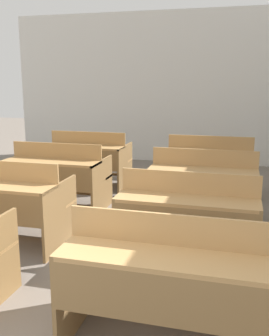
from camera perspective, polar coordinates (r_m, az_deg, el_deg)
wall_back at (r=8.21m, az=4.38°, el=11.45°), size 6.48×0.06×3.03m
bench_front_right at (r=2.57m, az=4.41°, el=-15.53°), size 1.24×0.76×0.88m
bench_second_left at (r=4.26m, az=-18.39°, el=-4.55°), size 1.24×0.76×0.88m
bench_second_right at (r=3.62m, az=7.81°, el=-7.03°), size 1.24×0.76×0.88m
bench_third_left at (r=5.26m, az=-11.13°, el=-0.94°), size 1.24×0.76×0.88m
bench_third_right at (r=4.77m, az=9.97°, el=-2.28°), size 1.24×0.76×0.88m
bench_back_left at (r=6.33m, az=-6.75°, el=1.49°), size 1.24×0.76×0.88m
bench_back_right at (r=5.92m, az=10.83°, el=0.58°), size 1.24×0.76×0.88m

